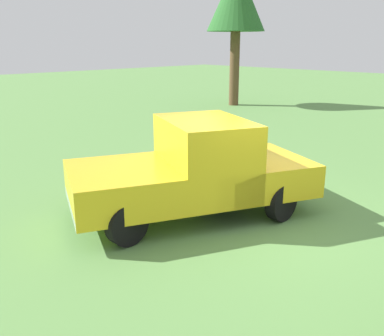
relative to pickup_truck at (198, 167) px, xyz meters
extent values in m
plane|color=#5B8C47|center=(-0.45, 0.94, -0.91)|extent=(80.00, 80.00, 0.00)
cylinder|color=black|center=(1.73, 0.16, -0.55)|extent=(0.72, 0.22, 0.72)
cylinder|color=black|center=(1.06, -1.38, -0.55)|extent=(0.72, 0.22, 0.72)
cylinder|color=black|center=(-0.85, 1.29, -0.55)|extent=(0.72, 0.22, 0.72)
cylinder|color=black|center=(-1.53, -0.25, -0.55)|extent=(0.72, 0.22, 0.72)
cube|color=gold|center=(1.31, -0.58, -0.21)|extent=(2.41, 2.53, 0.64)
cube|color=gold|center=(-0.14, 0.06, 0.17)|extent=(2.09, 2.38, 1.40)
cube|color=slate|center=(-0.14, 0.06, 0.61)|extent=(1.83, 2.15, 0.48)
cube|color=gold|center=(-0.95, 0.42, -0.23)|extent=(2.74, 2.67, 0.60)
cube|color=silver|center=(2.07, -0.91, -0.47)|extent=(0.88, 1.79, 0.16)
cylinder|color=brown|center=(-11.60, -8.98, 0.91)|extent=(0.49, 0.49, 3.63)
camera|label=1|loc=(5.32, 5.31, 2.21)|focal=39.82mm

